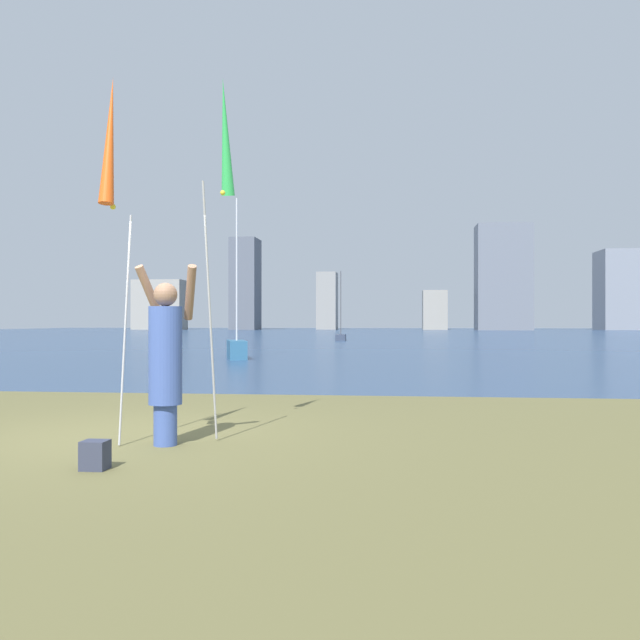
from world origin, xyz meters
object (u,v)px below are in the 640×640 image
(person, at_px, (166,356))
(sailboat_4, at_px, (341,336))
(bag, at_px, (95,455))
(sailboat_3, at_px, (237,348))
(kite_flag_right, at_px, (225,145))
(kite_flag_left, at_px, (110,148))

(person, xyz_separation_m, sailboat_4, (-1.31, 40.28, -0.69))
(bag, xyz_separation_m, sailboat_3, (-2.95, 18.07, 0.26))
(person, height_order, kite_flag_right, kite_flag_right)
(person, relative_size, kite_flag_left, 0.50)
(kite_flag_left, bearing_deg, bag, -74.58)
(kite_flag_right, bearing_deg, kite_flag_left, -132.53)
(kite_flag_right, xyz_separation_m, bag, (-0.72, -1.96, -3.33))
(person, bearing_deg, sailboat_4, 74.57)
(kite_flag_left, distance_m, bag, 3.20)
(kite_flag_right, bearing_deg, sailboat_4, 92.60)
(sailboat_3, xyz_separation_m, sailboat_4, (1.87, 23.46, -0.11))
(person, height_order, kite_flag_left, kite_flag_left)
(sailboat_4, bearing_deg, bag, -88.51)
(person, xyz_separation_m, bag, (-0.23, -1.26, -0.84))
(person, relative_size, sailboat_3, 0.34)
(person, distance_m, sailboat_3, 17.12)
(kite_flag_left, xyz_separation_m, bag, (0.25, -0.91, -3.06))
(kite_flag_left, relative_size, bag, 14.88)
(bag, distance_m, sailboat_4, 41.55)
(bag, height_order, sailboat_3, sailboat_3)
(kite_flag_right, height_order, sailboat_3, sailboat_3)
(person, bearing_deg, kite_flag_left, -161.52)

